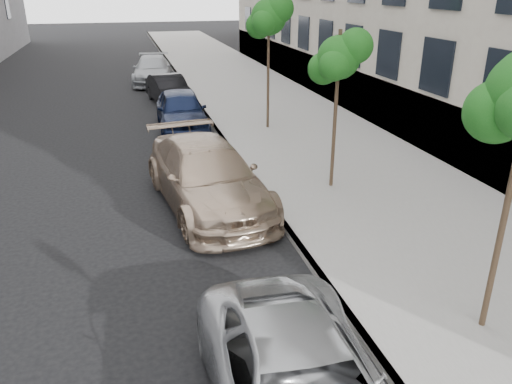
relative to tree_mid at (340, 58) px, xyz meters
name	(u,v)px	position (x,y,z in m)	size (l,w,h in m)	color
sidewalk	(240,85)	(1.07, 16.00, -3.60)	(6.40, 72.00, 0.14)	gray
curb	(186,87)	(-2.05, 16.00, -3.60)	(0.15, 72.00, 0.14)	#9E9B93
tree_mid	(340,58)	(0.00, 0.00, 0.00)	(1.52, 1.32, 4.29)	#38281C
tree_far	(269,17)	(0.00, 6.50, 0.63)	(1.67, 1.47, 4.99)	#38281C
suv	(207,176)	(-3.59, -0.19, -2.84)	(2.33, 5.74, 1.67)	tan
sedan_blue	(181,110)	(-3.33, 7.47, -2.88)	(1.86, 4.64, 1.58)	#101936
sedan_black	(169,90)	(-3.33, 12.45, -2.99)	(1.44, 4.12, 1.36)	black
sedan_rear	(153,70)	(-3.71, 18.23, -2.91)	(2.14, 5.26, 1.53)	gray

